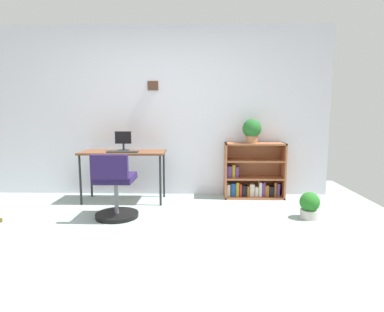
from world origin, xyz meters
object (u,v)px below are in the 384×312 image
at_px(potted_plant_floor, 310,205).
at_px(monitor, 123,141).
at_px(desk, 123,155).
at_px(bookshelf_low, 252,174).
at_px(keyboard, 123,152).
at_px(office_chair, 115,190).
at_px(potted_plant_on_shelf, 252,130).

bearing_deg(potted_plant_floor, monitor, 161.89).
relative_size(desk, bookshelf_low, 1.34).
xyz_separation_m(keyboard, potted_plant_floor, (2.38, -0.58, -0.57)).
relative_size(office_chair, bookshelf_low, 0.91).
distance_m(desk, office_chair, 0.84).
distance_m(keyboard, potted_plant_floor, 2.52).
xyz_separation_m(desk, bookshelf_low, (1.88, 0.26, -0.31)).
bearing_deg(office_chair, potted_plant_floor, 1.46).
xyz_separation_m(desk, keyboard, (0.02, -0.14, 0.07)).
xyz_separation_m(desk, monitor, (-0.01, 0.08, 0.20)).
bearing_deg(bookshelf_low, office_chair, -150.21).
relative_size(monitor, potted_plant_on_shelf, 0.79).
distance_m(desk, potted_plant_floor, 2.56).
relative_size(potted_plant_on_shelf, potted_plant_floor, 1.09).
relative_size(desk, monitor, 4.28).
bearing_deg(bookshelf_low, keyboard, -167.88).
height_order(desk, keyboard, keyboard).
xyz_separation_m(bookshelf_low, potted_plant_floor, (0.53, -0.97, -0.19)).
xyz_separation_m(monitor, office_chair, (0.09, -0.85, -0.51)).
xyz_separation_m(monitor, keyboard, (0.04, -0.22, -0.13)).
relative_size(bookshelf_low, potted_plant_floor, 2.74).
bearing_deg(potted_plant_floor, keyboard, 166.42).
bearing_deg(monitor, office_chair, -84.08).
bearing_deg(bookshelf_low, desk, -172.12).
bearing_deg(potted_plant_floor, office_chair, -178.54).
distance_m(monitor, bookshelf_low, 1.97).
height_order(desk, potted_plant_on_shelf, potted_plant_on_shelf).
bearing_deg(office_chair, potted_plant_on_shelf, 29.00).
xyz_separation_m(keyboard, bookshelf_low, (1.85, 0.40, -0.38)).
distance_m(desk, monitor, 0.21).
xyz_separation_m(monitor, potted_plant_floor, (2.42, -0.79, -0.70)).
xyz_separation_m(desk, potted_plant_floor, (2.41, -0.71, -0.50)).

